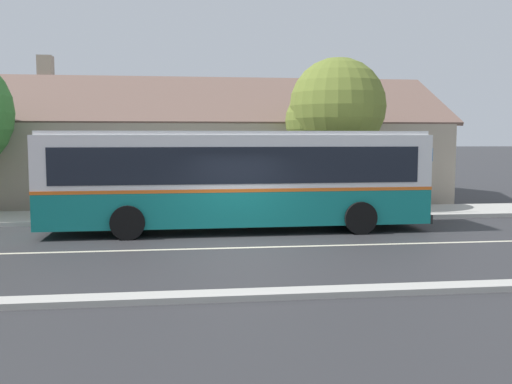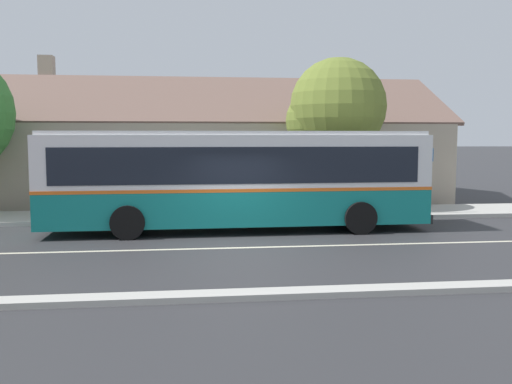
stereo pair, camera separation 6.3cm
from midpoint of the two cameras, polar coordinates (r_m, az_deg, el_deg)
name	(u,v)px [view 1 (the left image)]	position (r m, az deg, el deg)	size (l,w,h in m)	color
ground_plane	(244,248)	(15.33, -1.33, -5.60)	(300.00, 300.00, 0.00)	#2D2D30
sidewalk_far	(227,215)	(21.21, -3.02, -2.28)	(60.00, 3.00, 0.15)	#ADAAA3
curb_near	(271,294)	(10.73, 1.36, -10.16)	(60.00, 0.50, 0.12)	#ADAAA3
lane_divider_stripe	(244,248)	(15.33, -1.33, -5.59)	(60.00, 0.16, 0.01)	beige
community_building	(181,158)	(28.48, -7.62, 3.36)	(24.32, 10.19, 6.92)	tan
transit_bus	(236,177)	(17.98, -2.08, 1.48)	(11.99, 2.86, 3.14)	#147F7A
bench_by_building	(66,204)	(21.50, -18.52, -1.13)	(1.69, 0.51, 0.94)	brown
bench_down_street	(204,202)	(21.09, -5.30, -0.99)	(1.68, 0.51, 0.94)	brown
street_tree_primary	(333,110)	(22.76, 7.61, 8.15)	(3.89, 3.77, 6.04)	#4C3828
bus_stop_sign	(427,173)	(21.88, 16.69, 1.85)	(0.36, 0.07, 2.40)	gray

